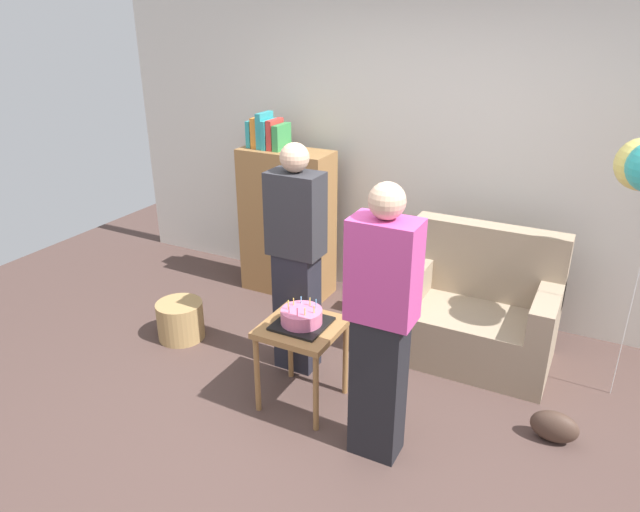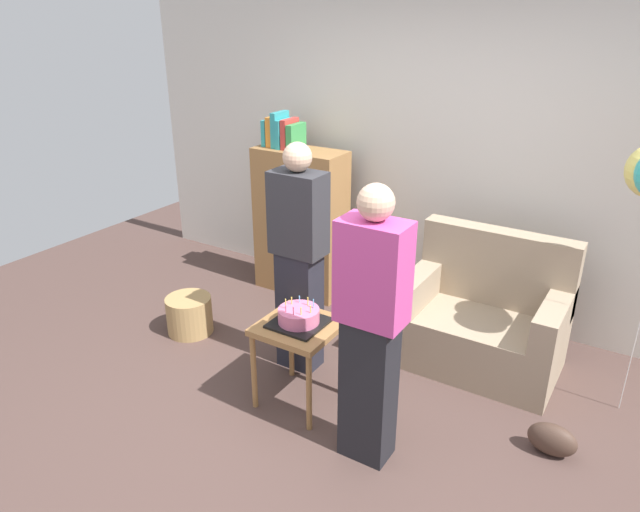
% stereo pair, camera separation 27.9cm
% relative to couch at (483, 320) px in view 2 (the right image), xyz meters
% --- Properties ---
extents(ground_plane, '(8.00, 8.00, 0.00)m').
position_rel_couch_xyz_m(ground_plane, '(-0.63, -1.34, -0.34)').
color(ground_plane, '#4C3833').
extents(wall_back, '(6.00, 0.10, 2.70)m').
position_rel_couch_xyz_m(wall_back, '(-0.63, 0.71, 1.01)').
color(wall_back, silver).
rests_on(wall_back, ground_plane).
extents(couch, '(1.10, 0.70, 0.96)m').
position_rel_couch_xyz_m(couch, '(0.00, 0.00, 0.00)').
color(couch, gray).
rests_on(couch, ground_plane).
extents(bookshelf, '(0.80, 0.36, 1.60)m').
position_rel_couch_xyz_m(bookshelf, '(-1.78, 0.31, 0.34)').
color(bookshelf, olive).
rests_on(bookshelf, ground_plane).
extents(side_table, '(0.48, 0.48, 0.58)m').
position_rel_couch_xyz_m(side_table, '(-0.86, -1.09, 0.15)').
color(side_table, olive).
rests_on(side_table, ground_plane).
extents(birthday_cake, '(0.32, 0.32, 0.17)m').
position_rel_couch_xyz_m(birthday_cake, '(-0.86, -1.09, 0.29)').
color(birthday_cake, black).
rests_on(birthday_cake, side_table).
extents(person_blowing_candles, '(0.36, 0.22, 1.63)m').
position_rel_couch_xyz_m(person_blowing_candles, '(-1.10, -0.72, 0.49)').
color(person_blowing_candles, '#23232D').
rests_on(person_blowing_candles, ground_plane).
extents(person_holding_cake, '(0.36, 0.22, 1.63)m').
position_rel_couch_xyz_m(person_holding_cake, '(-0.25, -1.29, 0.49)').
color(person_holding_cake, black).
rests_on(person_holding_cake, ground_plane).
extents(wicker_basket, '(0.36, 0.36, 0.30)m').
position_rel_couch_xyz_m(wicker_basket, '(-2.10, -0.81, -0.19)').
color(wicker_basket, '#A88451').
rests_on(wicker_basket, ground_plane).
extents(handbag, '(0.28, 0.14, 0.20)m').
position_rel_couch_xyz_m(handbag, '(0.66, -0.73, -0.24)').
color(handbag, '#473328').
rests_on(handbag, ground_plane).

